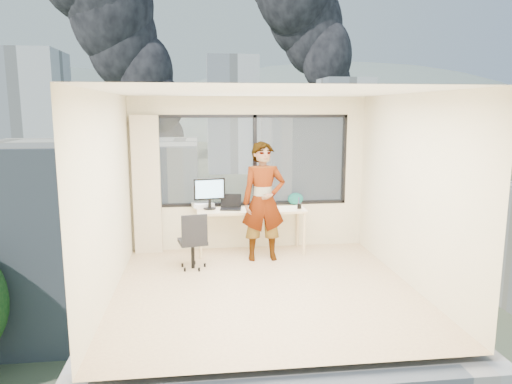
{
  "coord_description": "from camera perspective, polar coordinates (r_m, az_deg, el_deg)",
  "views": [
    {
      "loc": [
        -0.84,
        -5.96,
        2.38
      ],
      "look_at": [
        0.0,
        1.0,
        1.15
      ],
      "focal_mm": 32.95,
      "sensor_mm": 36.0,
      "label": 1
    }
  ],
  "objects": [
    {
      "name": "tree_c",
      "position": [
        52.57,
        19.09,
        -3.09
      ],
      "size": [
        8.4,
        8.4,
        10.0
      ],
      "primitive_type": null,
      "color": "#194B1A",
      "rests_on": "exterior_ground"
    },
    {
      "name": "person",
      "position": [
        7.44,
        0.92,
        -1.16
      ],
      "size": [
        0.7,
        0.46,
        1.89
      ],
      "primitive_type": "imported",
      "rotation": [
        0.0,
        0.0,
        0.01
      ],
      "color": "#2D2D33",
      "rests_on": "floor"
    },
    {
      "name": "hill_a",
      "position": [
        347.45,
        -27.1,
        6.18
      ],
      "size": [
        288.0,
        216.0,
        90.0
      ],
      "primitive_type": "ellipsoid",
      "color": "slate",
      "rests_on": "exterior_ground"
    },
    {
      "name": "tree_b",
      "position": [
        27.18,
        4.25,
        -15.98
      ],
      "size": [
        7.6,
        7.6,
        9.0
      ],
      "primitive_type": null,
      "color": "#194B1A",
      "rests_on": "exterior_ground"
    },
    {
      "name": "far_tower_b",
      "position": [
        126.28,
        -2.9,
        9.33
      ],
      "size": [
        13.0,
        13.0,
        30.0
      ],
      "primitive_type": "cube",
      "color": "silver",
      "rests_on": "exterior_ground"
    },
    {
      "name": "near_bldg_b",
      "position": [
        46.56,
        9.25,
        -0.53
      ],
      "size": [
        14.0,
        13.0,
        16.0
      ],
      "primitive_type": "cube",
      "color": "white",
      "rests_on": "exterior_ground"
    },
    {
      "name": "pen_cup",
      "position": [
        7.88,
        5.28,
        -1.7
      ],
      "size": [
        0.09,
        0.09,
        0.09
      ],
      "primitive_type": "cylinder",
      "rotation": [
        0.0,
        0.0,
        -0.3
      ],
      "color": "black",
      "rests_on": "desk"
    },
    {
      "name": "wall_front",
      "position": [
        4.19,
        4.94,
        -5.04
      ],
      "size": [
        4.0,
        0.01,
        2.6
      ],
      "primitive_type": "cube",
      "color": "beige",
      "rests_on": "ground"
    },
    {
      "name": "far_tower_a",
      "position": [
        106.61,
        -25.82,
        7.71
      ],
      "size": [
        14.0,
        14.0,
        28.0
      ],
      "primitive_type": "cube",
      "color": "silver",
      "rests_on": "exterior_ground"
    },
    {
      "name": "handbag",
      "position": [
        8.18,
        4.81,
        -0.83
      ],
      "size": [
        0.3,
        0.21,
        0.21
      ],
      "primitive_type": "ellipsoid",
      "rotation": [
        0.0,
        0.0,
        0.3
      ],
      "color": "#0D5153",
      "rests_on": "desk"
    },
    {
      "name": "floor",
      "position": [
        6.48,
        1.08,
        -11.62
      ],
      "size": [
        4.0,
        4.0,
        0.01
      ],
      "primitive_type": "cube",
      "color": "beige",
      "rests_on": "ground"
    },
    {
      "name": "wall_left",
      "position": [
        6.17,
        -17.6,
        -0.61
      ],
      "size": [
        0.01,
        4.0,
        2.6
      ],
      "primitive_type": "cube",
      "color": "beige",
      "rests_on": "ground"
    },
    {
      "name": "smoke_plume_b",
      "position": [
        186.24,
        11.15,
        17.39
      ],
      "size": [
        30.0,
        18.0,
        70.0
      ],
      "primitive_type": null,
      "color": "black",
      "rests_on": "exterior_ground"
    },
    {
      "name": "near_bldg_a",
      "position": [
        38.05,
        -19.11,
        -4.87
      ],
      "size": [
        16.0,
        12.0,
        14.0
      ],
      "primitive_type": "cube",
      "color": "beige",
      "rests_on": "exterior_ground"
    },
    {
      "name": "ceiling",
      "position": [
        6.02,
        1.16,
        12.03
      ],
      "size": [
        4.0,
        4.0,
        0.01
      ],
      "primitive_type": "cube",
      "color": "white",
      "rests_on": "ground"
    },
    {
      "name": "laptop",
      "position": [
        7.78,
        -3.1,
        -1.32
      ],
      "size": [
        0.38,
        0.4,
        0.22
      ],
      "primitive_type": null,
      "rotation": [
        0.0,
        0.0,
        -0.12
      ],
      "color": "black",
      "rests_on": "desk"
    },
    {
      "name": "far_tower_c",
      "position": [
        153.03,
        10.67,
        8.53
      ],
      "size": [
        15.0,
        15.0,
        26.0
      ],
      "primitive_type": "cube",
      "color": "silver",
      "rests_on": "exterior_ground"
    },
    {
      "name": "chair",
      "position": [
        7.18,
        -7.71,
        -5.79
      ],
      "size": [
        0.53,
        0.53,
        0.89
      ],
      "primitive_type": null,
      "rotation": [
        0.0,
        0.0,
        0.2
      ],
      "color": "black",
      "rests_on": "floor"
    },
    {
      "name": "game_console",
      "position": [
        8.01,
        -6.46,
        -1.57
      ],
      "size": [
        0.39,
        0.36,
        0.08
      ],
      "primitive_type": "cube",
      "rotation": [
        0.0,
        0.0,
        0.34
      ],
      "color": "white",
      "rests_on": "desk"
    },
    {
      "name": "exterior_ground",
      "position": [
        127.03,
        -6.45,
        2.5
      ],
      "size": [
        400.0,
        400.0,
        0.04
      ],
      "primitive_type": "cube",
      "color": "#515B3D",
      "rests_on": "ground"
    },
    {
      "name": "curtain",
      "position": [
        7.99,
        -13.12,
        0.83
      ],
      "size": [
        0.45,
        0.14,
        2.3
      ],
      "primitive_type": "cube",
      "color": "beige",
      "rests_on": "floor"
    },
    {
      "name": "monitor",
      "position": [
        7.82,
        -5.67,
        -0.18
      ],
      "size": [
        0.53,
        0.2,
        0.52
      ],
      "primitive_type": null,
      "rotation": [
        0.0,
        0.0,
        0.16
      ],
      "color": "black",
      "rests_on": "desk"
    },
    {
      "name": "window_wall",
      "position": [
        8.06,
        -0.5,
        3.86
      ],
      "size": [
        3.3,
        0.16,
        1.55
      ],
      "primitive_type": null,
      "color": "black",
      "rests_on": "ground"
    },
    {
      "name": "hill_b",
      "position": [
        341.6,
        10.38,
        7.06
      ],
      "size": [
        300.0,
        220.0,
        96.0
      ],
      "primitive_type": "ellipsoid",
      "color": "slate",
      "rests_on": "exterior_ground"
    },
    {
      "name": "desk",
      "position": [
        7.93,
        -0.57,
        -4.7
      ],
      "size": [
        1.8,
        0.6,
        0.75
      ],
      "primitive_type": "cube",
      "color": "beige",
      "rests_on": "floor"
    },
    {
      "name": "cellphone",
      "position": [
        7.74,
        0.3,
        -2.16
      ],
      "size": [
        0.11,
        0.05,
        0.01
      ],
      "primitive_type": "cube",
      "rotation": [
        0.0,
        0.0,
        -0.02
      ],
      "color": "black",
      "rests_on": "desk"
    },
    {
      "name": "wall_right",
      "position": [
        6.69,
        18.34,
        0.15
      ],
      "size": [
        0.01,
        4.0,
        2.6
      ],
      "primitive_type": "cube",
      "color": "beige",
      "rests_on": "ground"
    },
    {
      "name": "far_tower_d",
      "position": [
        166.89,
        -27.86,
        6.98
      ],
      "size": [
        16.0,
        14.0,
        22.0
      ],
      "primitive_type": "cube",
      "color": "silver",
      "rests_on": "exterior_ground"
    }
  ]
}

